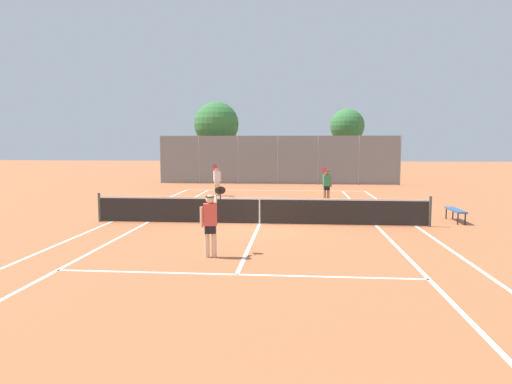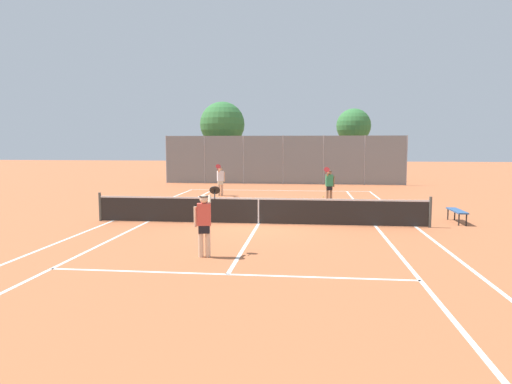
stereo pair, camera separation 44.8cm
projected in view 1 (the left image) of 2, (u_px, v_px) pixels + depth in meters
ground_plane at (260, 224)px, 16.40m from camera, size 120.00×120.00×0.00m
court_line_markings at (260, 224)px, 16.40m from camera, size 11.10×23.90×0.01m
tennis_net at (260, 210)px, 16.34m from camera, size 12.00×0.10×1.07m
player_near_side at (210, 221)px, 11.52m from camera, size 0.58×0.81×1.77m
player_far_left at (217, 179)px, 25.22m from camera, size 0.43×0.90×1.77m
player_far_right at (327, 184)px, 22.26m from camera, size 0.57×0.82×1.77m
loose_tennis_ball_1 at (320, 197)px, 24.66m from camera, size 0.07×0.07×0.07m
courtside_bench at (456, 211)px, 16.84m from camera, size 0.36×1.50×0.47m
back_fence at (278, 160)px, 32.52m from camera, size 17.20×0.08×3.46m
tree_behind_left at (217, 125)px, 35.24m from camera, size 3.47×3.47×6.12m
tree_behind_right at (347, 127)px, 35.62m from camera, size 2.67×2.67×5.60m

